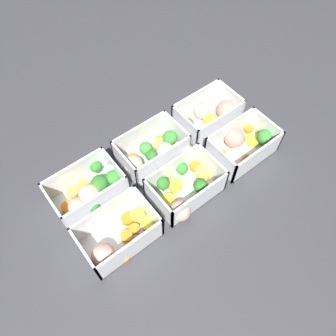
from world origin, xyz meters
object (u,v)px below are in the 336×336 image
object	(u,v)px
container_near_right	(243,143)
container_far_left	(89,192)
container_far_center	(155,152)
container_far_right	(210,115)
container_near_left	(117,238)
container_near_center	(184,189)

from	to	relation	value
container_near_right	container_far_left	world-z (taller)	same
container_near_right	container_far_center	bearing A→B (deg)	148.74
container_near_right	container_far_right	world-z (taller)	same
container_near_right	container_far_center	xyz separation A→B (m)	(-0.18, 0.11, -0.00)
container_near_left	container_near_right	xyz separation A→B (m)	(0.37, 0.01, 0.00)
container_near_center	container_near_right	xyz separation A→B (m)	(0.19, 0.01, 0.00)
container_near_center	container_far_center	distance (m)	0.12
container_near_left	container_far_center	size ratio (longest dim) A/B	1.02
container_near_left	container_far_right	size ratio (longest dim) A/B	1.10
container_far_left	container_far_right	xyz separation A→B (m)	(0.36, 0.01, -0.00)
container_far_center	container_far_right	xyz separation A→B (m)	(0.18, 0.01, -0.00)
container_far_center	container_near_center	bearing A→B (deg)	-95.13
container_near_center	container_far_left	xyz separation A→B (m)	(-0.17, 0.12, 0.00)
container_far_left	container_far_right	bearing A→B (deg)	0.90
container_near_right	container_near_center	bearing A→B (deg)	-176.66
container_near_left	container_near_right	size ratio (longest dim) A/B	1.11
container_near_center	container_near_right	distance (m)	0.19
container_near_center	container_near_right	size ratio (longest dim) A/B	1.00
container_near_left	container_near_center	world-z (taller)	same
container_near_left	container_far_right	world-z (taller)	same
container_far_left	container_near_center	bearing A→B (deg)	-36.12
container_near_center	container_far_right	world-z (taller)	same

